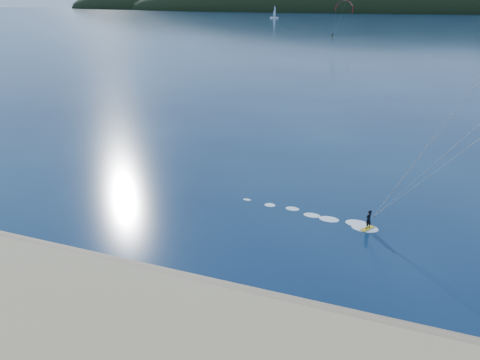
# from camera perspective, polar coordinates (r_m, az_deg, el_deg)

# --- Properties ---
(ground) EXTENTS (1800.00, 1800.00, 0.00)m
(ground) POSITION_cam_1_polar(r_m,az_deg,el_deg) (26.33, -17.70, -16.64)
(ground) COLOR #071436
(ground) RESTS_ON ground
(wet_sand) EXTENTS (220.00, 2.50, 0.10)m
(wet_sand) POSITION_cam_1_polar(r_m,az_deg,el_deg) (29.18, -12.27, -11.72)
(wet_sand) COLOR #846B4D
(wet_sand) RESTS_ON ground
(headland) EXTENTS (1200.00, 310.00, 140.00)m
(headland) POSITION_cam_1_polar(r_m,az_deg,el_deg) (761.08, 20.98, 19.33)
(headland) COLOR black
(headland) RESTS_ON ground
(kitesurfer_far) EXTENTS (9.39, 5.40, 14.23)m
(kitesurfer_far) POSITION_cam_1_polar(r_m,az_deg,el_deg) (212.80, 13.00, 20.20)
(kitesurfer_far) COLOR gold
(kitesurfer_far) RESTS_ON ground
(sailboat) EXTENTS (8.03, 5.01, 11.18)m
(sailboat) POSITION_cam_1_polar(r_m,az_deg,el_deg) (439.36, 4.35, 19.84)
(sailboat) COLOR white
(sailboat) RESTS_ON ground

